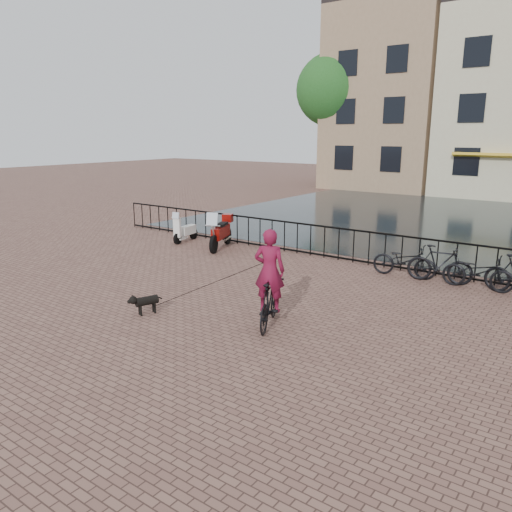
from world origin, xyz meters
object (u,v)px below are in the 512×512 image
Objects in this scene: cyclist at (269,284)px; dog at (147,303)px; scooter at (185,226)px; motorcycle at (221,228)px.

cyclist is 3.19× the size of dog.
cyclist reaches higher than scooter.
cyclist is at bearing 42.02° from dog.
cyclist is 7.20m from motorcycle.
cyclist is 2.82m from dog.
dog is 0.57× the size of scooter.
scooter is (-4.54, 5.89, 0.35)m from dog.
motorcycle is 1.74m from scooter.
dog is 0.38× the size of motorcycle.
scooter is (-7.09, 4.89, -0.31)m from cyclist.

